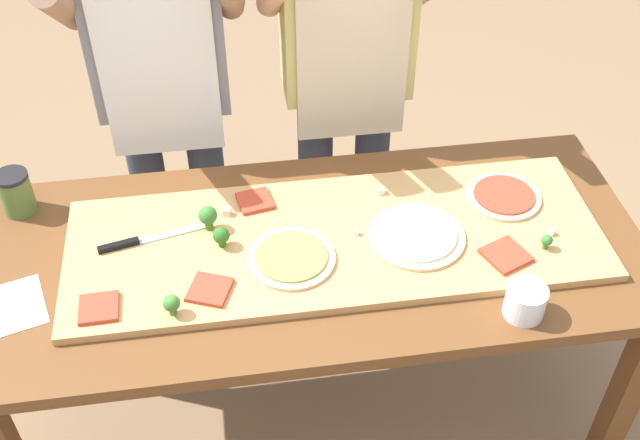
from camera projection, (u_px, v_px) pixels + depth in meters
ground_plane at (317, 415)px, 2.62m from camera, size 8.00×8.00×0.00m
prep_table at (316, 274)px, 2.15m from camera, size 1.80×0.79×0.80m
cutting_board at (336, 240)px, 2.09m from camera, size 1.45×0.51×0.02m
chefs_knife at (137, 241)px, 2.06m from camera, size 0.29×0.08×0.02m
pizza_whole_cheese_artichoke at (417, 236)px, 2.08m from camera, size 0.26×0.26×0.02m
pizza_whole_tomato_red at (504, 196)px, 2.20m from camera, size 0.21×0.21×0.02m
pizza_whole_pesto_green at (292, 258)px, 2.01m from camera, size 0.23×0.23×0.02m
pizza_slice_near_right at (210, 290)px, 1.93m from camera, size 0.13×0.13×0.01m
pizza_slice_near_left at (506, 255)px, 2.02m from camera, size 0.14×0.14×0.01m
pizza_slice_far_left at (255, 201)px, 2.18m from camera, size 0.11×0.11×0.01m
pizza_slice_far_right at (99, 308)px, 1.89m from camera, size 0.10×0.10×0.01m
broccoli_floret_center_right at (221, 236)px, 2.03m from camera, size 0.05×0.05×0.06m
broccoli_floret_back_right at (172, 304)px, 1.86m from camera, size 0.04×0.04×0.06m
broccoli_floret_back_mid at (547, 241)px, 2.03m from camera, size 0.03×0.03×0.04m
broccoli_floret_front_right at (208, 216)px, 2.08m from camera, size 0.05×0.05×0.07m
cheese_crumble_a at (381, 191)px, 2.21m from camera, size 0.02×0.02×0.02m
cheese_crumble_b at (552, 232)px, 2.09m from camera, size 0.02×0.02×0.02m
cheese_crumble_c at (227, 212)px, 2.14m from camera, size 0.03×0.03×0.02m
cheese_crumble_d at (357, 233)px, 2.08m from camera, size 0.02×0.02×0.01m
flour_cup at (525, 303)px, 1.89m from camera, size 0.10×0.10×0.08m
sauce_jar at (16, 193)px, 2.16m from camera, size 0.09×0.09×0.13m
recipe_note at (16, 306)px, 1.93m from camera, size 0.18×0.21×0.00m
cook_left at (162, 77)px, 2.36m from camera, size 0.54×0.39×1.67m
cook_right at (347, 63)px, 2.42m from camera, size 0.54×0.39×1.67m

